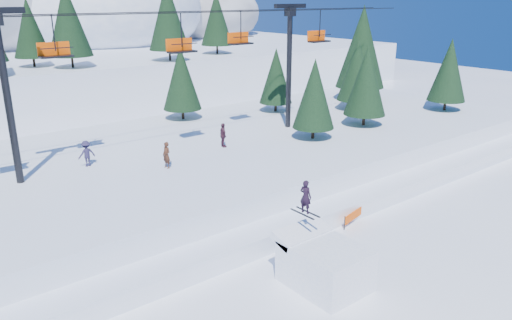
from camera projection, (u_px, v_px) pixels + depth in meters
ground at (337, 297)px, 23.27m from camera, size 160.00×160.00×0.00m
mid_shelf at (154, 171)px, 36.27m from camera, size 70.00×22.00×2.50m
berm at (236, 227)px, 29.05m from camera, size 70.00×6.00×1.10m
jump_kicker at (324, 263)px, 23.96m from camera, size 3.08×4.33×4.93m
chairlift at (159, 58)px, 34.33m from camera, size 46.00×3.21×10.28m
conifer_stand at (172, 87)px, 36.23m from camera, size 63.18×16.65×10.05m
distant_skiers at (118, 156)px, 32.70m from camera, size 18.41×4.36×1.85m
banner_near at (356, 214)px, 30.79m from camera, size 2.79×0.68×0.90m
banner_far at (401, 193)px, 34.15m from camera, size 2.85×0.30×0.90m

